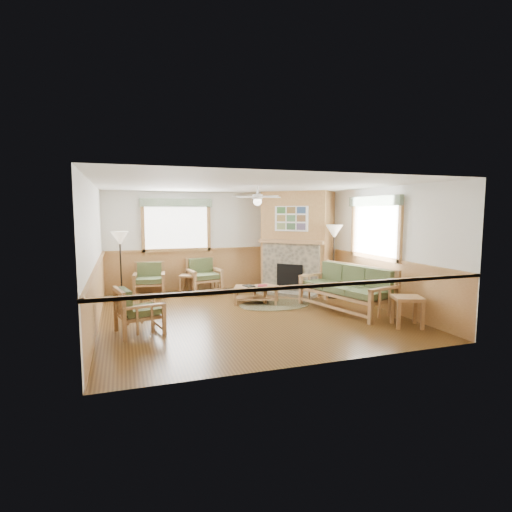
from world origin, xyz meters
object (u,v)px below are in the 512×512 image
object	(u,v)px
armchair_back_left	(149,280)
armchair_left	(139,310)
floor_lamp_left	(121,268)
sofa	(346,289)
footstool	(265,293)
coffee_table	(256,295)
end_table_chairs	(189,284)
end_table_sofa	(407,311)
floor_lamp_right	(334,261)
armchair_back_right	(204,276)

from	to	relation	value
armchair_back_left	armchair_left	distance (m)	3.22
armchair_left	floor_lamp_left	bearing A→B (deg)	-5.70
sofa	armchair_back_left	xyz separation A→B (m)	(-3.97, 2.94, -0.06)
sofa	footstool	bearing A→B (deg)	-151.22
armchair_left	coffee_table	size ratio (longest dim) A/B	0.83
end_table_chairs	floor_lamp_left	bearing A→B (deg)	-156.56
armchair_left	end_table_sofa	bearing A→B (deg)	-116.19
floor_lamp_left	coffee_table	bearing A→B (deg)	-17.44
coffee_table	floor_lamp_left	xyz separation A→B (m)	(-3.01, 0.94, 0.66)
sofa	armchair_left	bearing A→B (deg)	-101.50
sofa	end_table_chairs	xyz separation A→B (m)	(-2.96, 2.97, -0.24)
armchair_back_left	end_table_sofa	bearing A→B (deg)	-38.35
sofa	floor_lamp_left	size ratio (longest dim) A/B	1.25
armchair_left	floor_lamp_left	world-z (taller)	floor_lamp_left
floor_lamp_left	end_table_sofa	bearing A→B (deg)	-35.72
sofa	floor_lamp_right	xyz separation A→B (m)	(0.41, 1.27, 0.43)
sofa	armchair_left	distance (m)	4.36
armchair_back_right	coffee_table	world-z (taller)	armchair_back_right
coffee_table	footstool	distance (m)	0.31
coffee_table	floor_lamp_right	bearing A→B (deg)	21.13
footstool	floor_lamp_right	world-z (taller)	floor_lamp_right
armchair_left	floor_lamp_left	distance (m)	2.55
armchair_back_right	armchair_left	bearing A→B (deg)	-127.64
coffee_table	floor_lamp_right	xyz separation A→B (m)	(2.05, -0.02, 0.72)
sofa	armchair_back_right	bearing A→B (deg)	-154.36
end_table_sofa	floor_lamp_left	size ratio (longest dim) A/B	0.34
end_table_chairs	footstool	size ratio (longest dim) A/B	1.10
armchair_back_right	floor_lamp_right	size ratio (longest dim) A/B	0.49
footstool	floor_lamp_right	bearing A→B (deg)	-4.54
armchair_left	end_table_chairs	xyz separation A→B (m)	(1.39, 3.23, -0.17)
armchair_back_left	end_table_sofa	size ratio (longest dim) A/B	1.48
sofa	armchair_back_left	size ratio (longest dim) A/B	2.50
sofa	floor_lamp_left	world-z (taller)	floor_lamp_left
sofa	footstool	size ratio (longest dim) A/B	4.70
armchair_back_left	floor_lamp_right	bearing A→B (deg)	-14.48
armchair_back_right	end_table_sofa	bearing A→B (deg)	-64.17
armchair_left	end_table_chairs	distance (m)	3.52
armchair_back_left	coffee_table	distance (m)	2.86
armchair_back_right	end_table_chairs	xyz separation A→B (m)	(-0.41, 0.00, -0.20)
armchair_back_right	footstool	size ratio (longest dim) A/B	1.99
armchair_left	coffee_table	world-z (taller)	armchair_left
sofa	end_table_sofa	xyz separation A→B (m)	(0.46, -1.43, -0.20)
sofa	footstool	xyz separation A→B (m)	(-1.35, 1.41, -0.29)
sofa	armchair_left	size ratio (longest dim) A/B	2.58
armchair_back_left	footstool	xyz separation A→B (m)	(2.62, -1.52, -0.23)
armchair_back_right	footstool	xyz separation A→B (m)	(1.19, -1.55, -0.25)
sofa	end_table_chairs	distance (m)	4.19
sofa	floor_lamp_left	distance (m)	5.17
armchair_left	sofa	bearing A→B (deg)	-99.02
end_table_sofa	armchair_left	bearing A→B (deg)	166.30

